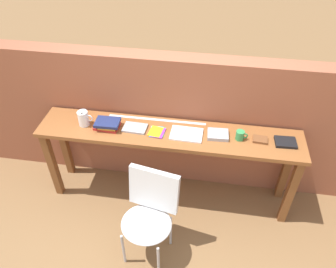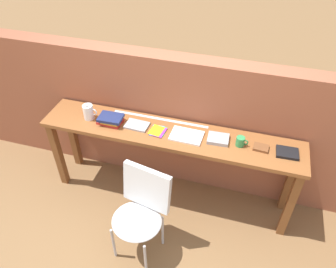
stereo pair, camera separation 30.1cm
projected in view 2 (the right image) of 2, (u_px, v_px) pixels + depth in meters
name	position (u px, v px, depth m)	size (l,w,h in m)	color
ground_plane	(161.00, 215.00, 3.41)	(40.00, 40.00, 0.00)	brown
brick_wall_back	(179.00, 122.00, 3.40)	(6.00, 0.20, 1.49)	#935138
sideboard	(169.00, 143.00, 3.15)	(2.50, 0.44, 0.88)	brown
chair_white_moulded	(140.00, 210.00, 2.81)	(0.52, 0.53, 0.89)	silver
pitcher_white	(89.00, 112.00, 3.18)	(0.14, 0.10, 0.18)	white
book_stack_leftmost	(111.00, 119.00, 3.14)	(0.25, 0.18, 0.08)	red
magazine_cycling	(137.00, 125.00, 3.12)	(0.22, 0.15, 0.02)	#9E9EA3
pamphlet_pile_colourful	(158.00, 131.00, 3.06)	(0.16, 0.17, 0.01)	green
book_open_centre	(187.00, 136.00, 3.01)	(0.29, 0.20, 0.02)	white
book_grey_hardcover	(218.00, 139.00, 2.96)	(0.19, 0.16, 0.04)	#9E9EA3
mug	(241.00, 141.00, 2.89)	(0.11, 0.08, 0.09)	#338C4C
leather_journal_brown	(261.00, 148.00, 2.88)	(0.13, 0.10, 0.02)	brown
book_repair_rightmost	(287.00, 153.00, 2.83)	(0.19, 0.15, 0.03)	black
ruler_metal_back_edge	(160.00, 119.00, 3.21)	(0.96, 0.03, 0.00)	silver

